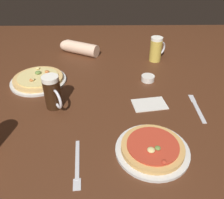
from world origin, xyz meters
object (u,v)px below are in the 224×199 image
Objects in this scene: beer_mug_dark at (156,49)px; beer_mug_amber at (53,93)px; ramekin_sauce at (148,78)px; napkin_folded at (149,104)px; pizza_plate_far at (38,79)px; knife_right at (197,107)px; fork_left at (77,164)px; pizza_plate_near at (152,148)px; diner_arm at (78,48)px.

beer_mug_dark is 0.96× the size of beer_mug_amber.
ramekin_sauce is 0.23m from napkin_folded.
pizza_plate_far reaches higher than napkin_folded.
napkin_folded is at bearing -20.70° from pizza_plate_far.
ramekin_sauce is 0.33× the size of knife_right.
pizza_plate_far reaches higher than fork_left.
ramekin_sauce is 0.46× the size of napkin_folded.
beer_mug_dark reaches higher than pizza_plate_far.
napkin_folded is at bearing 1.38° from beer_mug_amber.
pizza_plate_near is 0.91× the size of pizza_plate_far.
diner_arm is (0.17, 0.38, 0.02)m from pizza_plate_far.
pizza_plate_near reaches higher than knife_right.
napkin_folded reaches higher than knife_right.
fork_left is (0.14, -0.34, -0.08)m from beer_mug_amber.
napkin_folded is at bearing -56.21° from diner_arm.
pizza_plate_far is 0.42m from diner_arm.
diner_arm reaches higher than pizza_plate_far.
pizza_plate_near is 1.72× the size of beer_mug_amber.
beer_mug_amber is at bearing -93.89° from diner_arm.
diner_arm is (-0.37, 0.89, 0.02)m from pizza_plate_near.
beer_mug_dark reaches higher than diner_arm.
ramekin_sauce is (-0.08, -0.26, -0.06)m from beer_mug_dark.
napkin_folded is 0.73× the size of knife_right.
diner_arm is at bearing 138.55° from ramekin_sauce.
napkin_folded is (0.58, -0.22, -0.01)m from pizza_plate_far.
napkin_folded is (-0.02, -0.22, -0.01)m from ramekin_sauce.
pizza_plate_far is at bearing -179.32° from ramekin_sauce.
fork_left is at bearing -64.35° from pizza_plate_far.
diner_arm is at bearing 95.91° from fork_left.
pizza_plate_far reaches higher than ramekin_sauce.
beer_mug_amber is 1.01× the size of napkin_folded.
beer_mug_dark reaches higher than knife_right.
napkin_folded is at bearing -95.99° from ramekin_sauce.
beer_mug_amber reaches higher than pizza_plate_far.
pizza_plate_far is 0.27m from beer_mug_amber.
fork_left is 0.96m from diner_arm.
diner_arm is at bearing 65.54° from pizza_plate_far.
fork_left is (-0.33, -0.57, -0.01)m from ramekin_sauce.
pizza_plate_near reaches higher than napkin_folded.
beer_mug_amber is at bearing 112.40° from fork_left.
fork_left is (0.27, -0.57, -0.01)m from pizza_plate_far.
ramekin_sauce is at bearing 0.68° from pizza_plate_far.
pizza_plate_far is 1.09× the size of diner_arm.
pizza_plate_far is 1.38× the size of knife_right.
diner_arm is (-0.62, 0.63, 0.04)m from knife_right.
pizza_plate_far is 1.96× the size of beer_mug_dark.
beer_mug_dark is 2.10× the size of ramekin_sauce.
pizza_plate_far is at bearing 115.65° from fork_left.
napkin_folded is at bearing 49.06° from fork_left.
knife_right is 0.79× the size of diner_arm.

